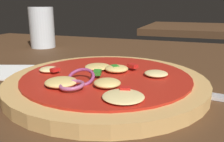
% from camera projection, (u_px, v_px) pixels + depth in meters
% --- Properties ---
extents(dining_table, '(1.39, 1.04, 0.04)m').
position_uv_depth(dining_table, '(125.00, 101.00, 0.36)').
color(dining_table, '#4C301C').
rests_on(dining_table, ground).
extents(pizza, '(0.30, 0.30, 0.04)m').
position_uv_depth(pizza, '(107.00, 80.00, 0.37)').
color(pizza, tan).
rests_on(pizza, dining_table).
extents(beer_glass, '(0.07, 0.07, 0.12)m').
position_uv_depth(beer_glass, '(42.00, 30.00, 0.70)').
color(beer_glass, silver).
rests_on(beer_glass, dining_table).
extents(background_table, '(0.78, 0.57, 0.04)m').
position_uv_depth(background_table, '(214.00, 30.00, 1.38)').
color(background_table, '#4C301C').
rests_on(background_table, ground).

